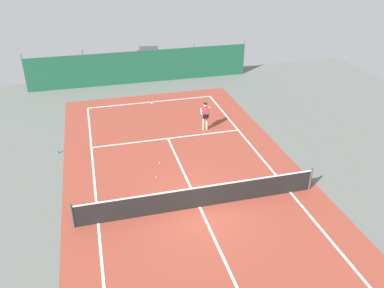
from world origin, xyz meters
TOP-DOWN VIEW (x-y plane):
  - ground_plane at (0.00, 0.00)m, footprint 36.00×36.00m
  - court_surface at (0.00, 0.00)m, footprint 11.02×26.60m
  - tennis_net at (0.00, 0.00)m, footprint 10.12×0.10m
  - back_fence at (-0.00, 16.47)m, footprint 16.30×0.98m
  - tennis_player at (2.27, 6.92)m, footprint 0.75×0.73m
  - tennis_ball_near_player at (-0.94, 3.88)m, footprint 0.07×0.07m
  - tennis_ball_midcourt at (-1.33, 2.64)m, footprint 0.07×0.07m
  - parked_car at (1.14, 19.11)m, footprint 2.35×4.37m
  - water_bottle at (-5.80, 6.23)m, footprint 0.08×0.08m

SIDE VIEW (x-z plane):
  - ground_plane at x=0.00m, z-range 0.00..0.00m
  - court_surface at x=0.00m, z-range 0.00..0.01m
  - tennis_ball_near_player at x=-0.94m, z-range 0.00..0.07m
  - tennis_ball_midcourt at x=-1.33m, z-range 0.00..0.07m
  - water_bottle at x=-5.80m, z-range 0.00..0.24m
  - tennis_net at x=0.00m, z-range -0.04..1.06m
  - back_fence at x=0.00m, z-range -0.68..2.02m
  - parked_car at x=1.14m, z-range 0.00..1.68m
  - tennis_player at x=2.27m, z-range 0.14..1.78m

